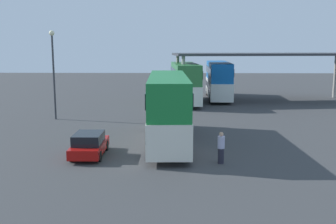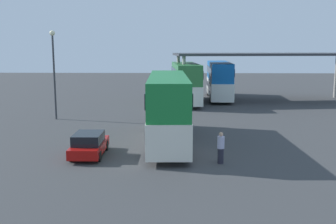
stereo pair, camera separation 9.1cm
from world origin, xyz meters
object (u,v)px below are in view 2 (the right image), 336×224
Objects in this scene: lamppost_tall at (54,64)px; double_decker_mid_row at (219,79)px; double_decker_main at (168,106)px; double_decker_near_canopy at (186,81)px; pedestrian_waiting at (221,148)px; parked_hatchback at (89,144)px.

double_decker_mid_row is at bearing 41.67° from lamppost_tall.
double_decker_main is 1.51× the size of lamppost_tall.
double_decker_main is 18.02m from double_decker_near_canopy.
double_decker_main is 6.59× the size of pedestrian_waiting.
parked_hatchback is at bearing -64.39° from lamppost_tall.
double_decker_near_canopy is at bearing -6.57° from double_decker_main.
pedestrian_waiting is at bearing -44.52° from lamppost_tall.
double_decker_near_canopy is at bearing 41.74° from lamppost_tall.
lamppost_tall reaches higher than double_decker_mid_row.
double_decker_mid_row is (9.83, 24.81, 1.69)m from parked_hatchback.
double_decker_near_canopy is (1.44, 17.96, -0.00)m from double_decker_main.
parked_hatchback is at bearing 160.27° from double_decker_near_canopy.
double_decker_mid_row reaches higher than double_decker_near_canopy.
double_decker_main reaches higher than pedestrian_waiting.
pedestrian_waiting is at bearing -100.31° from parked_hatchback.
double_decker_main is at bearing 63.42° from pedestrian_waiting.
double_decker_main is 22.19m from double_decker_mid_row.
double_decker_mid_row is at bearing -22.38° from parked_hatchback.
pedestrian_waiting is at bearing 176.06° from double_decker_mid_row.
lamppost_tall is at bearing 133.29° from double_decker_mid_row.
double_decker_mid_row reaches higher than parked_hatchback.
double_decker_main is at bearing -39.13° from lamppost_tall.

